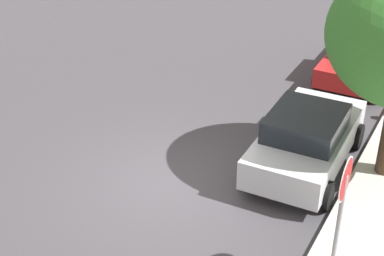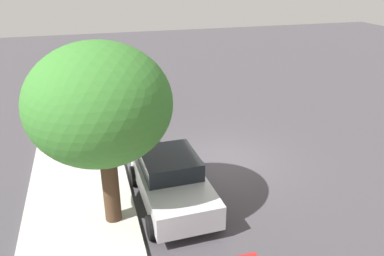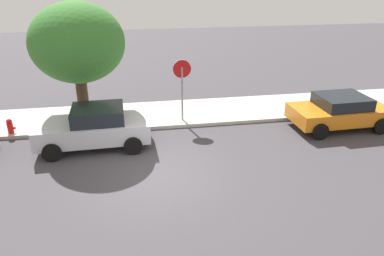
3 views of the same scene
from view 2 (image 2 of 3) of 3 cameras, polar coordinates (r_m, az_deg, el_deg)
The scene contains 6 objects.
ground_plane at distance 13.64m, azimuth 5.01°, elevation -4.93°, with size 60.00×60.00×0.00m, color #423F44.
sidewalk_curb at distance 12.86m, azimuth -16.82°, elevation -7.46°, with size 32.00×3.03×0.14m, color beige.
stop_sign at distance 13.40m, azimuth -13.66°, elevation 2.63°, with size 0.77×0.08×2.69m.
parked_car_silver at distance 10.96m, azimuth -3.19°, elevation -7.91°, with size 4.01×2.07×1.50m.
parked_car_orange at distance 19.70m, azimuth -10.08°, elevation 6.06°, with size 3.88×2.18×1.34m.
street_tree_near_corner at distance 9.20m, azimuth -13.90°, elevation 3.42°, with size 3.52×3.52×4.93m.
Camera 2 is at (-11.15, 4.48, 6.44)m, focal length 35.00 mm.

